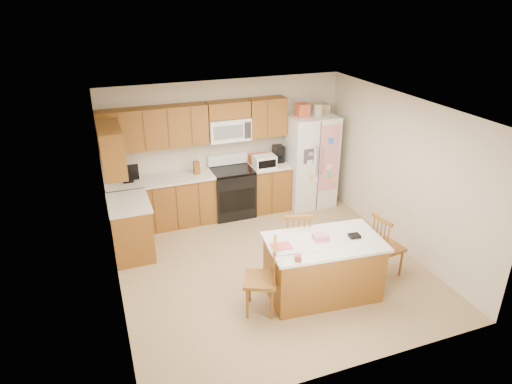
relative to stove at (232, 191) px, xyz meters
name	(u,v)px	position (x,y,z in m)	size (l,w,h in m)	color
ground	(270,266)	(0.00, -1.94, -0.47)	(4.50, 4.50, 0.00)	#917358
room_shell	(272,181)	(0.00, -1.94, 0.97)	(4.60, 4.60, 2.52)	beige
cabinetry	(181,179)	(-0.98, -0.15, 0.44)	(3.36, 1.56, 2.15)	brown
stove	(232,191)	(0.00, 0.00, 0.00)	(0.76, 0.65, 1.13)	black
refrigerator	(310,160)	(1.57, -0.06, 0.45)	(0.90, 0.79, 2.04)	white
island	(323,267)	(0.42, -2.82, -0.04)	(1.65, 1.06, 0.95)	brown
windsor_chair_left	(262,279)	(-0.50, -2.87, 0.02)	(0.57, 0.58, 1.04)	brown
windsor_chair_back	(296,244)	(0.30, -2.21, 0.02)	(0.55, 0.54, 1.04)	brown
windsor_chair_right	(386,247)	(1.53, -2.71, -0.01)	(0.45, 0.47, 0.98)	brown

